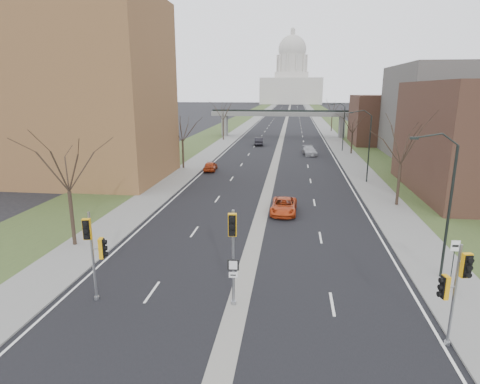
% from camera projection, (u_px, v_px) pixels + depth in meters
% --- Properties ---
extents(ground, '(700.00, 700.00, 0.00)m').
position_uv_depth(ground, '(234.00, 318.00, 20.11)').
color(ground, black).
rests_on(ground, ground).
extents(road_surface, '(20.00, 600.00, 0.01)m').
position_uv_depth(road_surface, '(287.00, 118.00, 164.18)').
color(road_surface, black).
rests_on(road_surface, ground).
extents(median_strip, '(1.20, 600.00, 0.02)m').
position_uv_depth(median_strip, '(287.00, 118.00, 164.18)').
color(median_strip, gray).
rests_on(median_strip, ground).
extents(sidewalk_right, '(4.00, 600.00, 0.12)m').
position_uv_depth(sidewalk_right, '(317.00, 118.00, 162.65)').
color(sidewalk_right, gray).
rests_on(sidewalk_right, ground).
extents(sidewalk_left, '(4.00, 600.00, 0.12)m').
position_uv_depth(sidewalk_left, '(258.00, 117.00, 165.68)').
color(sidewalk_left, gray).
rests_on(sidewalk_left, ground).
extents(grass_verge_right, '(8.00, 600.00, 0.10)m').
position_uv_depth(grass_verge_right, '(332.00, 118.00, 161.89)').
color(grass_verge_right, '#2B3D1C').
rests_on(grass_verge_right, ground).
extents(grass_verge_left, '(8.00, 600.00, 0.10)m').
position_uv_depth(grass_verge_left, '(243.00, 117.00, 166.44)').
color(grass_verge_left, '#2B3D1C').
rests_on(grass_verge_left, ground).
extents(apartment_building, '(25.00, 16.00, 22.00)m').
position_uv_depth(apartment_building, '(61.00, 91.00, 49.48)').
color(apartment_building, brown).
rests_on(apartment_building, ground).
extents(commercial_block_mid, '(18.00, 22.00, 15.00)m').
position_uv_depth(commercial_block_mid, '(452.00, 113.00, 64.66)').
color(commercial_block_mid, '#56534F').
rests_on(commercial_block_mid, ground).
extents(commercial_block_far, '(14.00, 14.00, 10.00)m').
position_uv_depth(commercial_block_far, '(387.00, 120.00, 83.32)').
color(commercial_block_far, '#462D21').
rests_on(commercial_block_far, ground).
extents(pedestrian_bridge, '(34.00, 3.00, 6.45)m').
position_uv_depth(pedestrian_bridge, '(282.00, 117.00, 95.75)').
color(pedestrian_bridge, slate).
rests_on(pedestrian_bridge, ground).
extents(capitol, '(48.00, 42.00, 55.75)m').
position_uv_depth(capitol, '(291.00, 80.00, 322.84)').
color(capitol, beige).
rests_on(capitol, ground).
extents(streetlight_near, '(2.61, 0.20, 8.70)m').
position_uv_depth(streetlight_near, '(440.00, 165.00, 22.76)').
color(streetlight_near, black).
rests_on(streetlight_near, sidewalk_right).
extents(streetlight_mid, '(2.61, 0.20, 8.70)m').
position_uv_depth(streetlight_mid, '(364.00, 126.00, 47.73)').
color(streetlight_mid, black).
rests_on(streetlight_mid, sidewalk_right).
extents(streetlight_far, '(2.61, 0.20, 8.70)m').
position_uv_depth(streetlight_far, '(340.00, 113.00, 72.70)').
color(streetlight_far, black).
rests_on(streetlight_far, sidewalk_right).
extents(tree_left_a, '(7.20, 7.20, 9.40)m').
position_uv_depth(tree_left_a, '(65.00, 156.00, 27.79)').
color(tree_left_a, '#382B21').
rests_on(tree_left_a, sidewalk_left).
extents(tree_left_b, '(6.75, 6.75, 8.81)m').
position_uv_depth(tree_left_b, '(182.00, 125.00, 56.71)').
color(tree_left_b, '#382B21').
rests_on(tree_left_b, sidewalk_left).
extents(tree_left_c, '(7.65, 7.65, 9.99)m').
position_uv_depth(tree_left_c, '(223.00, 108.00, 89.16)').
color(tree_left_c, '#382B21').
rests_on(tree_left_c, sidewalk_left).
extents(tree_right_a, '(7.20, 7.20, 9.40)m').
position_uv_depth(tree_right_a, '(403.00, 138.00, 37.95)').
color(tree_right_a, '#382B21').
rests_on(tree_right_a, sidewalk_right).
extents(tree_right_b, '(6.30, 6.30, 8.22)m').
position_uv_depth(tree_right_b, '(353.00, 121.00, 69.85)').
color(tree_right_b, '#382B21').
rests_on(tree_right_b, sidewalk_right).
extents(tree_right_c, '(7.65, 7.65, 9.99)m').
position_uv_depth(tree_right_c, '(333.00, 105.00, 107.97)').
color(tree_right_c, '#382B21').
rests_on(tree_right_c, sidewalk_right).
extents(signal_pole_left, '(0.84, 1.03, 5.01)m').
position_uv_depth(signal_pole_left, '(94.00, 244.00, 20.93)').
color(signal_pole_left, gray).
rests_on(signal_pole_left, ground).
extents(signal_pole_median, '(0.61, 0.86, 5.27)m').
position_uv_depth(signal_pole_median, '(233.00, 242.00, 20.22)').
color(signal_pole_median, gray).
rests_on(signal_pole_median, ground).
extents(signal_pole_right, '(1.01, 0.81, 4.83)m').
position_uv_depth(signal_pole_right, '(455.00, 283.00, 17.04)').
color(signal_pole_right, gray).
rests_on(signal_pole_right, ground).
extents(speed_limit_sign, '(0.52, 0.07, 2.42)m').
position_uv_depth(speed_limit_sign, '(454.00, 252.00, 23.71)').
color(speed_limit_sign, black).
rests_on(speed_limit_sign, sidewalk_right).
extents(car_left_near, '(1.84, 4.14, 1.38)m').
position_uv_depth(car_left_near, '(210.00, 166.00, 56.42)').
color(car_left_near, '#993111').
rests_on(car_left_near, ground).
extents(car_left_far, '(2.03, 4.86, 1.56)m').
position_uv_depth(car_left_far, '(259.00, 141.00, 82.53)').
color(car_left_far, black).
rests_on(car_left_far, ground).
extents(car_right_near, '(2.46, 5.06, 1.39)m').
position_uv_depth(car_right_near, '(284.00, 206.00, 37.04)').
color(car_right_near, '#B03712').
rests_on(car_right_near, ground).
extents(car_right_mid, '(2.74, 5.35, 1.49)m').
position_uv_depth(car_right_mid, '(310.00, 151.00, 70.01)').
color(car_right_mid, '#94959B').
rests_on(car_right_mid, ground).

